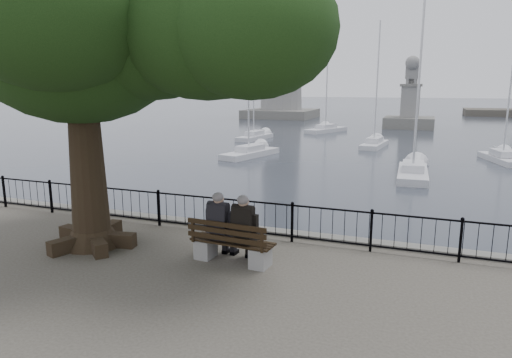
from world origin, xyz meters
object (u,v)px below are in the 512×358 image
at_px(person_left, 222,228).
at_px(lighthouse, 282,31).
at_px(lion_monument, 410,110).
at_px(bench, 231,248).
at_px(person_right, 246,232).
at_px(tree, 107,21).

distance_m(person_left, lighthouse, 64.82).
xyz_separation_m(person_left, lion_monument, (2.19, 49.18, 0.37)).
height_order(bench, lighthouse, lighthouse).
xyz_separation_m(person_right, tree, (-3.35, -0.11, 4.68)).
bearing_deg(person_right, tree, -178.07).
bearing_deg(person_right, bench, -165.06).
distance_m(person_right, tree, 5.76).
bearing_deg(lion_monument, person_left, -92.56).
xyz_separation_m(lighthouse, lion_monument, (20.00, -12.06, -11.24)).
bearing_deg(person_left, lighthouse, 106.21).
bearing_deg(person_left, person_right, -4.11).
distance_m(bench, tree, 5.90).
bearing_deg(lighthouse, bench, -73.57).
relative_size(bench, person_right, 1.22).
distance_m(person_right, lighthouse, 65.04).
bearing_deg(lion_monument, person_right, -91.83).
relative_size(bench, person_left, 1.22).
bearing_deg(person_right, lighthouse, 106.74).
xyz_separation_m(bench, person_right, (0.33, 0.09, 0.39)).
relative_size(bench, lighthouse, 0.06).
xyz_separation_m(bench, tree, (-3.02, -0.02, 5.07)).
relative_size(person_right, tree, 0.16).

